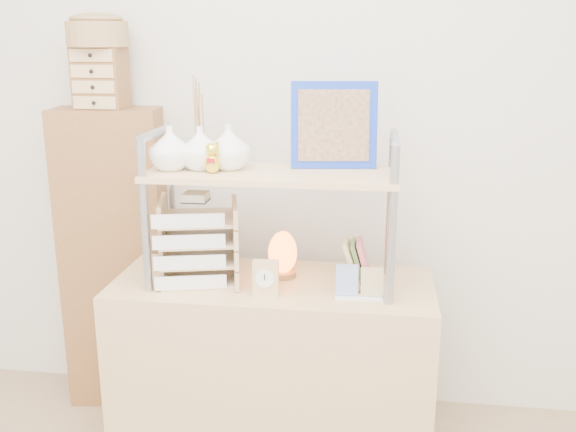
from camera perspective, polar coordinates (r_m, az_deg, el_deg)
name	(u,v)px	position (r m, az deg, el deg)	size (l,w,h in m)	color
room_shell	(211,7)	(1.47, -6.87, 17.94)	(3.42, 3.41, 2.61)	silver
desk	(273,371)	(2.58, -1.31, -13.63)	(1.20, 0.50, 0.75)	tan
cabinet	(116,259)	(2.99, -15.02, -3.72)	(0.45, 0.24, 1.35)	brown
hutch	(246,163)	(2.33, -3.78, 4.71)	(0.90, 0.34, 0.74)	gray
letter_tray	(198,246)	(2.42, -7.99, -2.64)	(0.33, 0.32, 0.34)	tan
salt_lamp	(283,254)	(2.44, -0.49, -3.37)	(0.12, 0.11, 0.18)	brown
desk_clock	(266,278)	(2.27, -2.00, -5.55)	(0.09, 0.05, 0.13)	tan
postcard_stand	(359,289)	(2.28, 6.31, -6.44)	(0.17, 0.06, 0.12)	white
drawer_chest	(101,78)	(2.82, -16.33, 11.68)	(0.20, 0.16, 0.25)	brown
woven_basket	(97,34)	(2.82, -16.58, 15.22)	(0.25, 0.25, 0.10)	olive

